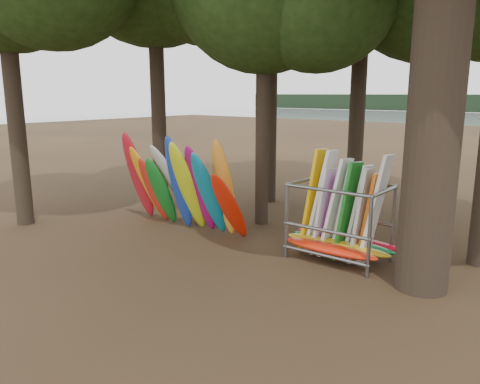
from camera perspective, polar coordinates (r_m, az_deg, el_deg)
The scene contains 3 objects.
ground at distance 12.87m, azimuth -2.02°, elevation -7.56°, with size 120.00×120.00×0.00m, color #47331E.
kayak_row at distance 14.92m, azimuth -7.27°, elevation 0.54°, with size 4.85×2.22×3.21m.
storage_rack at distance 12.51m, azimuth 12.08°, elevation -3.76°, with size 3.07×1.57×2.88m.
Camera 1 is at (7.93, -9.17, 4.30)m, focal length 35.00 mm.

